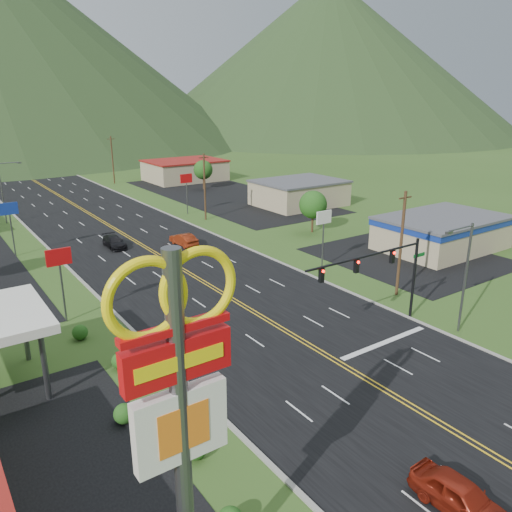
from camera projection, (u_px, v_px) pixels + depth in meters
ground at (496, 457)px, 26.27m from camera, size 500.00×500.00×0.00m
road at (496, 457)px, 26.27m from camera, size 20.00×460.00×0.04m
pylon_sign at (179, 390)px, 15.72m from camera, size 4.32×0.60×14.00m
traffic_signal at (383, 267)px, 39.08m from camera, size 13.10×0.43×7.00m
streetlight_east at (464, 271)px, 38.57m from camera, size 3.28×0.25×9.00m
streetlight_west at (4, 188)px, 72.96m from camera, size 3.28×0.25×9.00m
building_east_near at (442, 231)px, 61.42m from camera, size 15.40×10.40×4.10m
building_east_mid at (299, 193)px, 85.96m from camera, size 14.40×11.40×4.30m
building_east_far at (185, 170)px, 111.07m from camera, size 16.40×12.40×4.50m
pole_sign_west_a at (60, 265)px, 40.52m from camera, size 2.00×0.18×6.40m
pole_sign_west_b at (9, 214)px, 57.69m from camera, size 2.00×0.18×6.40m
pole_sign_east_a at (324, 223)px, 53.65m from camera, size 2.00×0.18×6.40m
pole_sign_east_b at (186, 183)px, 78.63m from camera, size 2.00×0.18×6.40m
tree_east_a at (313, 205)px, 68.27m from camera, size 3.84×3.84×5.82m
tree_east_b at (203, 170)px, 100.11m from camera, size 3.84×3.84×5.82m
utility_pole_a at (401, 243)px, 46.09m from camera, size 1.60×0.28×10.00m
utility_pole_b at (205, 186)px, 74.98m from camera, size 1.60×0.28×10.00m
utility_pole_c at (113, 160)px, 106.20m from camera, size 1.60×0.28×10.00m
utility_pole_d at (62, 145)px, 137.43m from camera, size 1.60×0.28×10.00m
mountain_ne at (327, 58)px, 233.52m from camera, size 180.00×180.00×70.00m
car_red_near at (461, 497)px, 22.57m from camera, size 2.08×4.83×1.62m
car_dark_mid at (114, 242)px, 62.20m from camera, size 2.04×4.83×1.39m
car_red_far at (184, 240)px, 63.01m from camera, size 1.94×4.76×1.53m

